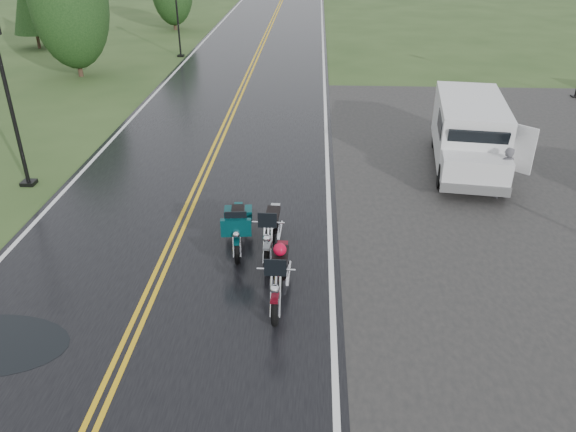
# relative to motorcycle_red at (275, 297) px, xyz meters

# --- Properties ---
(ground) EXTENTS (120.00, 120.00, 0.00)m
(ground) POSITION_rel_motorcycle_red_xyz_m (-2.69, 0.66, -0.68)
(ground) COLOR #2D471E
(ground) RESTS_ON ground
(road) EXTENTS (8.00, 100.00, 0.04)m
(road) POSITION_rel_motorcycle_red_xyz_m (-2.69, 10.66, -0.66)
(road) COLOR black
(road) RESTS_ON ground
(motorcycle_red) EXTENTS (0.88, 2.32, 1.36)m
(motorcycle_red) POSITION_rel_motorcycle_red_xyz_m (0.00, 0.00, 0.00)
(motorcycle_red) COLOR #540914
(motorcycle_red) RESTS_ON ground
(motorcycle_teal) EXTENTS (0.98, 2.19, 1.25)m
(motorcycle_teal) POSITION_rel_motorcycle_red_xyz_m (-1.00, 2.11, -0.06)
(motorcycle_teal) COLOR #053438
(motorcycle_teal) RESTS_ON ground
(motorcycle_silver) EXTENTS (0.89, 2.29, 1.34)m
(motorcycle_silver) POSITION_rel_motorcycle_red_xyz_m (-0.30, 1.87, -0.01)
(motorcycle_silver) COLOR #94989B
(motorcycle_silver) RESTS_ON ground
(van_white) EXTENTS (2.74, 5.63, 2.12)m
(van_white) POSITION_rel_motorcycle_red_xyz_m (4.40, 6.47, 0.38)
(van_white) COLOR silver
(van_white) RESTS_ON ground
(person_at_van) EXTENTS (0.63, 0.52, 1.49)m
(person_at_van) POSITION_rel_motorcycle_red_xyz_m (5.94, 5.89, 0.06)
(person_at_van) COLOR #504E54
(person_at_van) RESTS_ON ground
(lamp_post_near_left) EXTENTS (0.41, 0.41, 4.79)m
(lamp_post_near_left) POSITION_rel_motorcycle_red_xyz_m (-7.74, 6.16, 1.71)
(lamp_post_near_left) COLOR black
(lamp_post_near_left) RESTS_ON ground
(lamp_post_far_left) EXTENTS (0.37, 0.37, 4.33)m
(lamp_post_far_left) POSITION_rel_motorcycle_red_xyz_m (-7.01, 23.60, 1.48)
(lamp_post_far_left) COLOR black
(lamp_post_far_left) RESTS_ON ground
(tree_left_mid) EXTENTS (3.66, 3.66, 5.72)m
(tree_left_mid) POSITION_rel_motorcycle_red_xyz_m (-11.01, 18.90, 2.18)
(tree_left_mid) COLOR #1E3D19
(tree_left_mid) RESTS_ON ground
(pine_left_far) EXTENTS (2.46, 2.46, 5.12)m
(pine_left_far) POSITION_rel_motorcycle_red_xyz_m (-16.08, 25.50, 1.88)
(pine_left_far) COLOR #1E3D19
(pine_left_far) RESTS_ON ground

